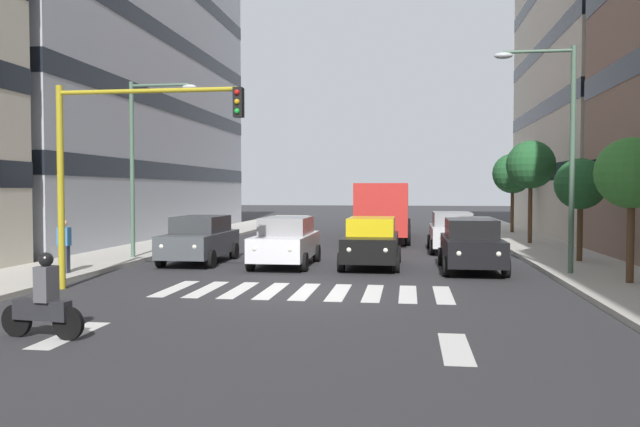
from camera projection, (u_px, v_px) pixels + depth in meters
ground_plane at (305, 292)px, 16.60m from camera, size 180.00×180.00×0.00m
sidewalk_right at (5, 282)px, 17.81m from camera, size 3.28×90.00×0.15m
building_right_block_0 at (86, 45)px, 36.31m from camera, size 11.16×26.82×22.13m
crosswalk_markings at (305, 291)px, 16.60m from camera, size 7.65×2.80×0.01m
lane_arrow_0 at (456, 348)px, 10.66m from camera, size 0.50×2.20×0.01m
lane_arrow_1 at (70, 335)px, 11.65m from camera, size 0.50×2.20×0.01m
car_0 at (471, 244)px, 20.78m from camera, size 2.02×4.44×1.72m
car_1 at (371, 242)px, 21.92m from camera, size 2.02×4.44×1.72m
car_2 at (286, 241)px, 22.17m from camera, size 2.02×4.44×1.72m
car_3 at (200, 239)px, 23.07m from camera, size 2.02×4.44×1.72m
car_row2_0 at (452, 231)px, 27.18m from camera, size 2.02×4.44×1.72m
bus_behind_traffic at (385, 205)px, 33.89m from camera, size 2.78×10.50×3.00m
motorcycle_with_rider at (43, 303)px, 11.35m from camera, size 1.70×0.39×1.57m
traffic_light_gantry at (113, 150)px, 16.69m from camera, size 5.17×0.36×5.50m
street_lamp_left at (560, 136)px, 19.05m from camera, size 2.43×0.28×6.91m
street_lamp_right at (143, 150)px, 23.51m from camera, size 2.63×0.28×6.59m
street_tree_0 at (632, 174)px, 17.07m from camera, size 1.94×1.94×3.98m
street_tree_1 at (581, 185)px, 22.30m from camera, size 1.82×1.82×3.66m
street_tree_2 at (531, 165)px, 29.82m from camera, size 2.29×2.29×4.89m
street_tree_3 at (513, 174)px, 37.51m from camera, size 2.39×2.39×4.71m
pedestrian_waiting at (64, 245)px, 19.14m from camera, size 0.36×0.24×1.63m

